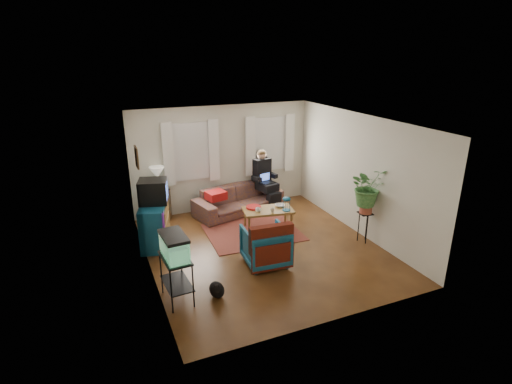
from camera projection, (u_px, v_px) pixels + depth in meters
name	position (u px, v px, depth m)	size (l,w,h in m)	color
floor	(264.00, 249.00, 8.15)	(4.50, 5.00, 0.01)	#4F2B14
ceiling	(265.00, 121.00, 7.28)	(4.50, 5.00, 0.01)	white
wall_back	(223.00, 158.00, 9.88)	(4.50, 0.01, 2.60)	silver
wall_front	(338.00, 243.00, 5.55)	(4.50, 0.01, 2.60)	silver
wall_left	(145.00, 205.00, 6.88)	(0.01, 5.00, 2.60)	silver
wall_right	(360.00, 175.00, 8.55)	(0.01, 5.00, 2.60)	silver
window_left	(191.00, 152.00, 9.48)	(1.08, 0.04, 1.38)	white
window_right	(269.00, 144.00, 10.24)	(1.08, 0.04, 1.38)	white
curtains_left	(192.00, 152.00, 9.41)	(1.36, 0.06, 1.50)	white
curtains_right	(270.00, 145.00, 10.17)	(1.36, 0.06, 1.50)	white
picture_frame	(137.00, 157.00, 7.42)	(0.04, 0.32, 0.40)	#3D2616
area_rug	(253.00, 232.00, 8.88)	(2.00, 1.60, 0.01)	brown
sofa	(238.00, 195.00, 9.87)	(2.23, 0.88, 0.87)	brown
seated_person	(264.00, 181.00, 10.24)	(0.56, 0.68, 1.33)	black
side_table	(160.00, 206.00, 9.47)	(0.47, 0.47, 0.68)	#3C2916
table_lamp	(158.00, 180.00, 9.26)	(0.35, 0.35, 0.63)	white
dresser	(154.00, 225.00, 8.17)	(0.50, 1.00, 0.90)	#116668
crt_tv	(153.00, 191.00, 8.03)	(0.55, 0.50, 0.48)	black
aquarium_stand	(177.00, 279.00, 6.36)	(0.39, 0.69, 0.77)	black
aquarium	(174.00, 246.00, 6.17)	(0.35, 0.63, 0.41)	#7FD899
black_cat	(217.00, 288.00, 6.53)	(0.24, 0.37, 0.31)	black
armchair	(265.00, 244.00, 7.47)	(0.79, 0.74, 0.81)	#115266
serape_throw	(272.00, 243.00, 7.14)	(0.81, 0.19, 0.67)	#9E0A0A
coffee_table	(268.00, 219.00, 9.03)	(1.10, 0.60, 0.46)	brown
cup_a	(258.00, 210.00, 8.79)	(0.12, 0.12, 0.10)	white
cup_b	(272.00, 210.00, 8.78)	(0.10, 0.10, 0.09)	beige
bowl	(280.00, 205.00, 9.10)	(0.22, 0.22, 0.05)	white
snack_tray	(254.00, 207.00, 9.02)	(0.34, 0.34, 0.04)	#B21414
birdcage	(286.00, 204.00, 8.84)	(0.18, 0.18, 0.32)	#115B6B
plant_stand	(364.00, 227.00, 8.36)	(0.27, 0.27, 0.65)	black
potted_plant	(367.00, 192.00, 8.10)	(0.74, 0.64, 0.82)	#599947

